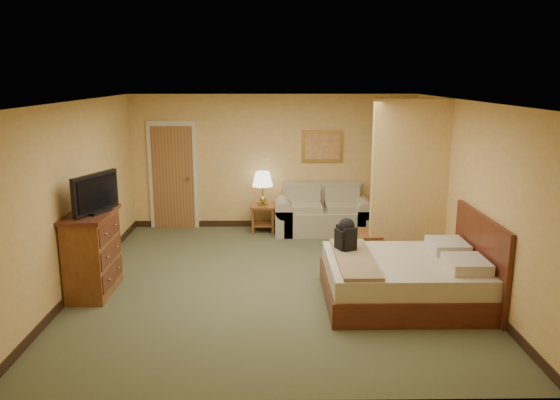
{
  "coord_description": "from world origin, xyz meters",
  "views": [
    {
      "loc": [
        -0.02,
        -7.51,
        2.93
      ],
      "look_at": [
        0.1,
        0.6,
        1.08
      ],
      "focal_mm": 35.0,
      "sensor_mm": 36.0,
      "label": 1
    }
  ],
  "objects_px": {
    "dresser": "(93,253)",
    "bed": "(411,278)",
    "loveseat": "(323,217)",
    "coffee_table": "(361,239)"
  },
  "relations": [
    {
      "from": "loveseat",
      "to": "coffee_table",
      "type": "height_order",
      "value": "loveseat"
    },
    {
      "from": "loveseat",
      "to": "dresser",
      "type": "distance_m",
      "value": 4.53
    },
    {
      "from": "coffee_table",
      "to": "bed",
      "type": "xyz_separation_m",
      "value": [
        0.37,
        -1.87,
        0.03
      ]
    },
    {
      "from": "bed",
      "to": "loveseat",
      "type": "bearing_deg",
      "value": 104.7
    },
    {
      "from": "dresser",
      "to": "bed",
      "type": "height_order",
      "value": "bed"
    },
    {
      "from": "loveseat",
      "to": "bed",
      "type": "distance_m",
      "value": 3.41
    },
    {
      "from": "coffee_table",
      "to": "dresser",
      "type": "bearing_deg",
      "value": -158.73
    },
    {
      "from": "loveseat",
      "to": "dresser",
      "type": "relative_size",
      "value": 1.6
    },
    {
      "from": "dresser",
      "to": "bed",
      "type": "distance_m",
      "value": 4.31
    },
    {
      "from": "coffee_table",
      "to": "dresser",
      "type": "xyz_separation_m",
      "value": [
        -3.92,
        -1.53,
        0.28
      ]
    }
  ]
}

